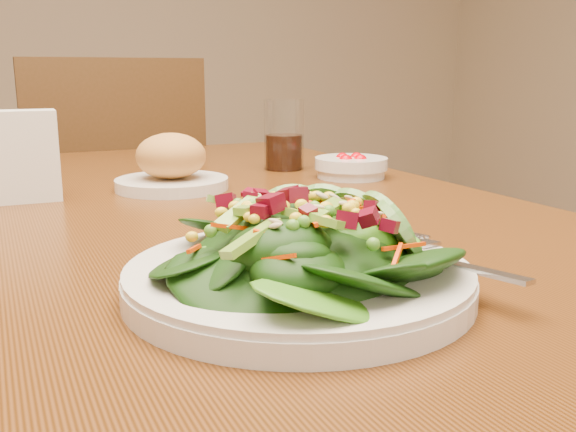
{
  "coord_description": "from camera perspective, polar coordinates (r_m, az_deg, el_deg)",
  "views": [
    {
      "loc": [
        -0.24,
        -0.83,
        0.93
      ],
      "look_at": [
        -0.01,
        -0.35,
        0.81
      ],
      "focal_mm": 40.0,
      "sensor_mm": 36.0,
      "label": 1
    }
  ],
  "objects": [
    {
      "name": "salad_plate",
      "position": [
        0.53,
        1.9,
        -3.59
      ],
      "size": [
        0.29,
        0.29,
        0.08
      ],
      "rotation": [
        0.0,
        0.0,
        0.17
      ],
      "color": "silver",
      "rests_on": "dining_table"
    },
    {
      "name": "bread_plate",
      "position": [
        1.01,
        -10.33,
        4.35
      ],
      "size": [
        0.17,
        0.17,
        0.09
      ],
      "color": "silver",
      "rests_on": "dining_table"
    },
    {
      "name": "drinking_glass",
      "position": [
        1.2,
        -0.37,
        6.79
      ],
      "size": [
        0.07,
        0.07,
        0.13
      ],
      "color": "silver",
      "rests_on": "dining_table"
    },
    {
      "name": "napkin_holder",
      "position": [
        0.98,
        -22.63,
        5.14
      ],
      "size": [
        0.1,
        0.06,
        0.13
      ],
      "rotation": [
        0.0,
        0.0,
        -0.03
      ],
      "color": "white",
      "rests_on": "dining_table"
    },
    {
      "name": "chair_far",
      "position": [
        1.74,
        -15.26,
        -1.72
      ],
      "size": [
        0.45,
        0.46,
        0.96
      ],
      "rotation": [
        0.0,
        0.0,
        3.16
      ],
      "color": "#3B2311",
      "rests_on": "ground_plane"
    },
    {
      "name": "dining_table",
      "position": [
        0.91,
        -8.82,
        -5.46
      ],
      "size": [
        0.9,
        1.4,
        0.75
      ],
      "color": "#5A3013",
      "rests_on": "ground_plane"
    },
    {
      "name": "tomato_bowl",
      "position": [
        1.11,
        5.62,
        4.38
      ],
      "size": [
        0.13,
        0.13,
        0.04
      ],
      "color": "silver",
      "rests_on": "dining_table"
    }
  ]
}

